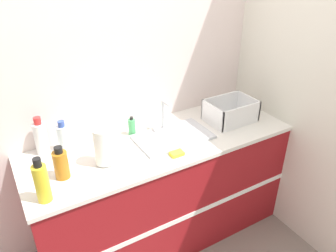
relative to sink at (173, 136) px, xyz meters
name	(u,v)px	position (x,y,z in m)	size (l,w,h in m)	color
wall_back	(137,75)	(-0.09, 0.38, 0.36)	(4.34, 0.06, 2.60)	silver
wall_right	(270,66)	(0.91, 0.01, 0.36)	(0.06, 2.66, 2.60)	beige
counter_cabinet	(162,190)	(-0.09, 0.01, -0.48)	(1.96, 0.69, 0.92)	maroon
sink	(173,136)	(0.00, 0.00, 0.00)	(0.54, 0.33, 0.25)	silver
paper_towel_roll	(103,146)	(-0.54, -0.06, 0.11)	(0.12, 0.12, 0.25)	#4C4C51
dish_rack	(230,113)	(0.53, 0.00, 0.05)	(0.37, 0.27, 0.17)	white
bottle_clear	(64,138)	(-0.72, 0.23, 0.08)	(0.08, 0.08, 0.22)	silver
bottle_white_spray	(41,138)	(-0.85, 0.27, 0.10)	(0.09, 0.09, 0.27)	white
bottle_yellow	(42,182)	(-0.95, -0.22, 0.10)	(0.08, 0.08, 0.27)	yellow
bottle_amber	(61,164)	(-0.81, -0.06, 0.08)	(0.09, 0.09, 0.21)	#B26B19
soap_dispenser	(132,127)	(-0.23, 0.19, 0.05)	(0.05, 0.05, 0.14)	#4CB266
sponge	(177,154)	(-0.09, -0.21, -0.01)	(0.09, 0.06, 0.02)	yellow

